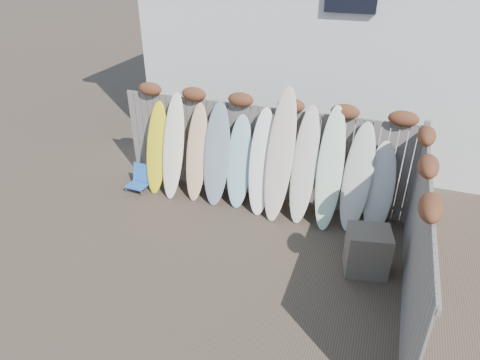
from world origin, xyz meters
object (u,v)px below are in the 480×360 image
(wooden_crate, at_px, (367,251))
(surfboard_0, at_px, (157,148))
(lattice_panel, at_px, (417,221))
(beach_chair, at_px, (140,179))

(wooden_crate, bearing_deg, surfboard_0, 164.38)
(wooden_crate, xyz_separation_m, lattice_panel, (0.68, 0.49, 0.43))
(beach_chair, xyz_separation_m, surfboard_0, (0.36, 0.23, 0.70))
(beach_chair, bearing_deg, surfboard_0, 32.01)
(surfboard_0, bearing_deg, wooden_crate, -16.39)
(lattice_panel, bearing_deg, wooden_crate, -141.84)
(beach_chair, distance_m, wooden_crate, 5.00)
(wooden_crate, distance_m, surfboard_0, 4.74)
(lattice_panel, bearing_deg, beach_chair, 176.71)
(lattice_panel, distance_m, surfboard_0, 5.27)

